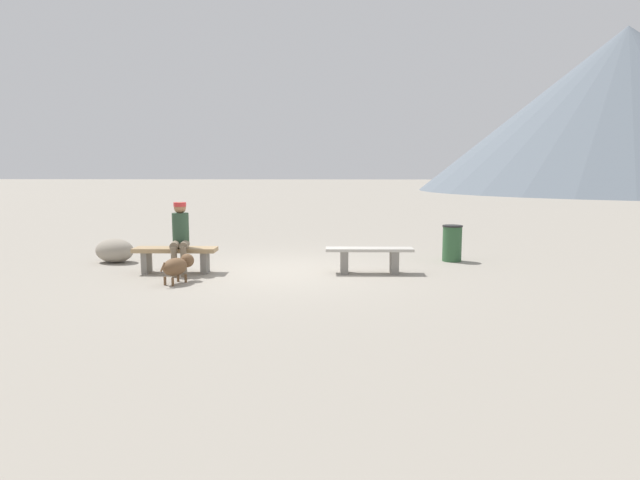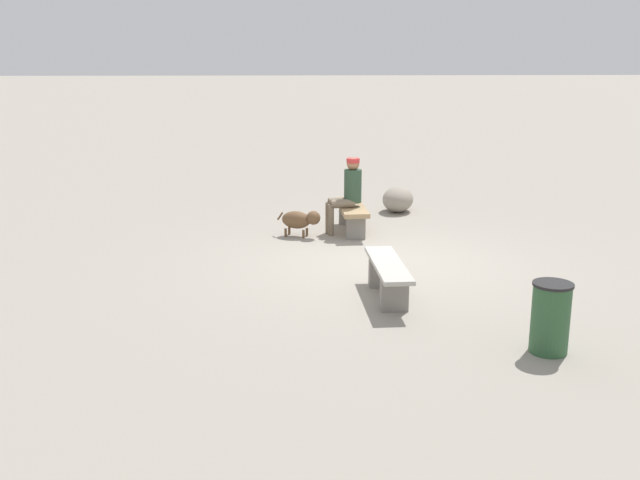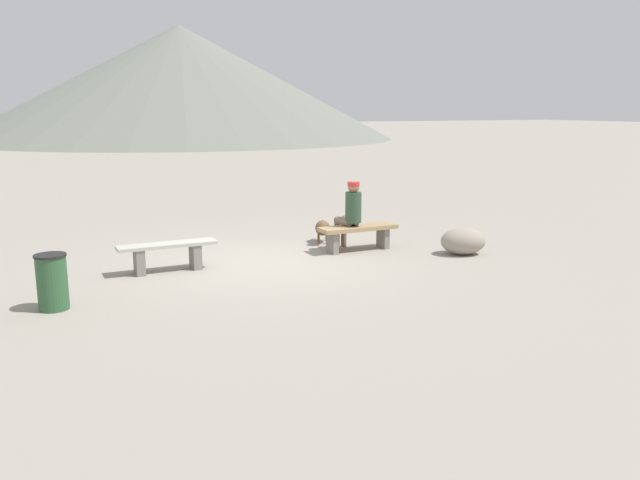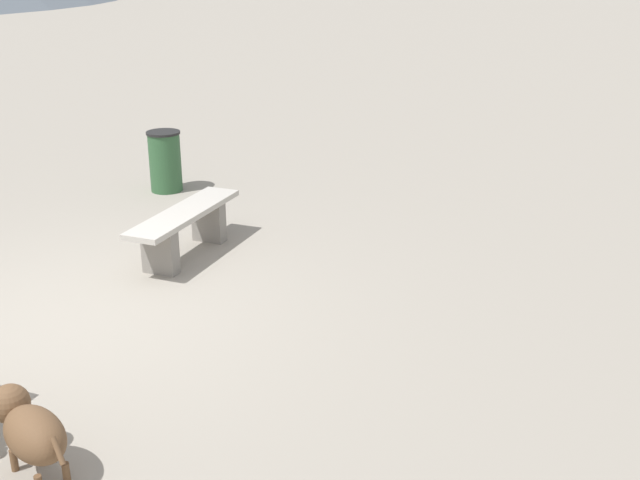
# 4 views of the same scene
# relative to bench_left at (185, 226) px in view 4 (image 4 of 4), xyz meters

# --- Properties ---
(ground) EXTENTS (210.00, 210.00, 0.06)m
(ground) POSITION_rel_bench_left_xyz_m (1.68, -0.12, -0.35)
(ground) COLOR gray
(bench_left) EXTENTS (1.64, 0.42, 0.48)m
(bench_left) POSITION_rel_bench_left_xyz_m (0.00, 0.00, 0.00)
(bench_left) COLOR gray
(bench_left) RESTS_ON ground
(dog) EXTENTS (0.48, 0.75, 0.47)m
(dog) POSITION_rel_bench_left_xyz_m (3.30, 1.05, -0.02)
(dog) COLOR brown
(dog) RESTS_ON ground
(trash_bin) EXTENTS (0.42, 0.42, 0.76)m
(trash_bin) POSITION_rel_bench_left_xyz_m (-1.81, -1.45, 0.07)
(trash_bin) COLOR #2D5633
(trash_bin) RESTS_ON ground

